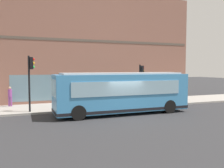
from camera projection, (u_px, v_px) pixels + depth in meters
ground at (123, 116)px, 17.01m from camera, size 120.00×120.00×0.00m
sidewalk_curb at (101, 105)px, 21.54m from camera, size 4.56×40.00×0.15m
building_corner at (85, 49)px, 26.69m from camera, size 7.34×22.10×11.06m
city_bus_nearside at (122, 93)px, 17.69m from camera, size 2.62×10.04×3.07m
traffic_light_near_corner at (141, 77)px, 21.05m from camera, size 0.32×0.49×3.57m
traffic_light_down_block at (31, 73)px, 17.56m from camera, size 0.32×0.49×4.17m
fire_hydrant at (118, 97)px, 23.97m from camera, size 0.35×0.35×0.74m
pedestrian_near_hydrant at (95, 93)px, 21.09m from camera, size 0.32×0.32×1.77m
pedestrian_by_light_pole at (146, 91)px, 24.80m from camera, size 0.32×0.32×1.55m
pedestrian_walking_along_curb at (80, 96)px, 19.56m from camera, size 0.32×0.32×1.69m
pedestrian_near_building_entrance at (10, 95)px, 20.15m from camera, size 0.32×0.32×1.68m
newspaper_vending_box at (75, 100)px, 20.71m from camera, size 0.44×0.43×0.90m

